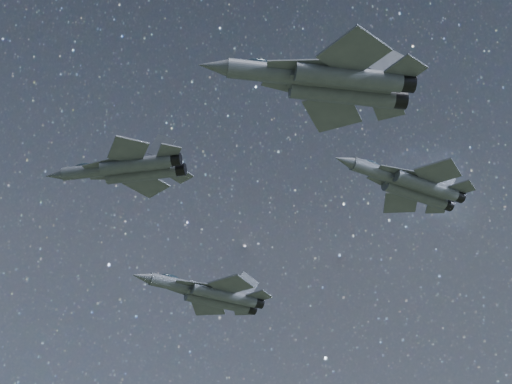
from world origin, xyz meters
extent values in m
cylinder|color=#383C46|center=(-20.45, 2.00, 149.05)|extent=(6.89, 4.20, 1.46)
cone|color=#383C46|center=(-24.52, 3.86, 149.05)|extent=(2.58, 2.12, 1.31)
ellipsoid|color=#1B2832|center=(-21.46, 2.46, 149.75)|extent=(2.43, 1.82, 0.72)
cube|color=#383C46|center=(-16.03, -0.02, 149.00)|extent=(7.54, 4.46, 1.21)
cylinder|color=#383C46|center=(-16.08, -1.03, 148.58)|extent=(7.74, 4.59, 1.46)
cylinder|color=#383C46|center=(-15.30, 0.67, 148.58)|extent=(7.74, 4.59, 1.46)
cylinder|color=black|center=(-12.18, -2.82, 148.58)|extent=(1.66, 1.73, 1.34)
cylinder|color=black|center=(-11.40, -1.12, 148.58)|extent=(1.66, 1.73, 1.34)
cube|color=#383C46|center=(-19.44, 0.15, 148.94)|extent=(4.55, 3.66, 0.11)
cube|color=#383C46|center=(-18.39, 2.44, 148.94)|extent=(4.96, 2.14, 0.11)
cube|color=#383C46|center=(-17.18, -2.99, 148.77)|extent=(4.04, 4.44, 0.19)
cube|color=#383C46|center=(-14.54, 2.78, 148.77)|extent=(5.30, 5.17, 0.19)
cube|color=#383C46|center=(-13.02, -3.76, 148.77)|extent=(2.36, 2.53, 0.14)
cube|color=#383C46|center=(-11.23, 0.14, 148.77)|extent=(3.15, 3.10, 0.14)
cube|color=#383C46|center=(-13.72, -2.37, 150.36)|extent=(2.90, 1.72, 3.32)
cube|color=#383C46|center=(-12.74, -0.25, 150.36)|extent=(3.11, 1.25, 3.32)
cylinder|color=#383C46|center=(-7.98, 19.48, 145.43)|extent=(7.93, 3.29, 1.64)
cone|color=#383C46|center=(-12.89, 18.38, 145.43)|extent=(2.78, 1.98, 1.47)
ellipsoid|color=#1B2832|center=(-9.20, 19.21, 146.22)|extent=(2.68, 1.62, 0.81)
cube|color=#383C46|center=(-2.66, 20.67, 145.38)|extent=(8.73, 3.41, 1.36)
cylinder|color=#383C46|center=(-2.02, 19.74, 144.91)|extent=(8.95, 3.52, 1.64)
cylinder|color=#383C46|center=(-2.48, 21.79, 144.91)|extent=(8.95, 3.52, 1.64)
cylinder|color=black|center=(2.69, 20.80, 144.91)|extent=(1.66, 1.77, 1.51)
cylinder|color=black|center=(2.23, 22.84, 144.91)|extent=(1.66, 1.77, 1.51)
cube|color=#383C46|center=(-5.83, 18.51, 145.31)|extent=(5.48, 1.31, 0.13)
cube|color=#383C46|center=(-6.44, 21.27, 145.31)|extent=(5.46, 3.24, 0.13)
cube|color=#383C46|center=(-1.67, 17.24, 145.12)|extent=(6.00, 6.01, 0.21)
cube|color=#383C46|center=(-3.23, 24.20, 145.12)|extent=(5.25, 5.57, 0.21)
cube|color=#383C46|center=(2.58, 19.37, 145.12)|extent=(3.55, 3.56, 0.16)
cube|color=#383C46|center=(1.52, 24.08, 145.12)|extent=(3.08, 3.22, 0.16)
cube|color=#383C46|center=(1.01, 20.15, 146.90)|extent=(3.64, 0.67, 3.73)
cube|color=#383C46|center=(0.43, 22.71, 146.90)|extent=(3.53, 1.24, 3.73)
cylinder|color=#383C46|center=(-6.68, -22.60, 144.41)|extent=(8.11, 2.37, 1.69)
cone|color=#383C46|center=(-11.85, -22.15, 144.41)|extent=(2.71, 1.73, 1.51)
ellipsoid|color=#1B2832|center=(-7.97, -22.49, 145.22)|extent=(2.66, 1.35, 0.83)
cube|color=#383C46|center=(-1.08, -23.08, 144.36)|extent=(8.97, 2.38, 1.40)
cylinder|color=#383C46|center=(-0.74, -24.20, 143.87)|extent=(9.19, 2.46, 1.69)
cylinder|color=#383C46|center=(-0.56, -22.04, 143.87)|extent=(9.19, 2.46, 1.69)
cylinder|color=black|center=(4.21, -24.63, 143.87)|extent=(1.53, 1.67, 1.56)
cylinder|color=black|center=(4.39, -22.47, 143.87)|extent=(1.53, 1.67, 1.56)
cube|color=#383C46|center=(-4.87, -24.22, 144.28)|extent=(5.73, 2.69, 0.13)
cube|color=#383C46|center=(-4.62, -21.31, 144.28)|extent=(5.71, 1.77, 0.13)
cube|color=#383C46|center=(-1.18, -26.76, 144.09)|extent=(5.77, 6.01, 0.22)
cube|color=#383C46|center=(-0.55, -19.44, 144.09)|extent=(6.07, 6.18, 0.22)
cube|color=#383C46|center=(3.66, -25.99, 144.09)|extent=(3.40, 3.50, 0.16)
cube|color=#383C46|center=(4.08, -21.04, 144.09)|extent=(3.58, 3.64, 0.16)
cube|color=#383C46|center=(2.35, -24.74, 145.92)|extent=(3.73, 0.80, 3.85)
cube|color=#383C46|center=(2.59, -22.05, 145.92)|extent=(3.77, 0.56, 3.85)
cylinder|color=#383C46|center=(10.60, -3.86, 150.10)|extent=(7.54, 3.32, 1.56)
cone|color=#383C46|center=(5.96, -5.04, 150.10)|extent=(2.66, 1.94, 1.40)
ellipsoid|color=#1B2832|center=(9.44, -4.16, 150.85)|extent=(2.56, 1.60, 0.77)
cube|color=#383C46|center=(15.63, -2.59, 150.05)|extent=(8.30, 3.46, 1.30)
cylinder|color=#383C46|center=(16.26, -3.45, 149.60)|extent=(8.51, 3.57, 1.56)
cylinder|color=#383C46|center=(15.77, -1.52, 149.60)|extent=(8.51, 3.57, 1.56)
cylinder|color=black|center=(20.71, -2.33, 149.60)|extent=(1.61, 1.71, 1.44)
cylinder|color=black|center=(20.22, -0.39, 149.60)|extent=(1.61, 1.71, 1.44)
cube|color=#383C46|center=(12.67, -4.73, 149.98)|extent=(5.24, 1.39, 0.12)
cube|color=#383C46|center=(12.01, -2.11, 149.98)|extent=(5.16, 3.20, 0.12)
cube|color=#383C46|center=(16.66, -5.82, 149.80)|extent=(5.72, 5.71, 0.20)
cube|color=#383C46|center=(14.99, 0.75, 149.80)|extent=(4.92, 5.24, 0.20)
cube|color=#383C46|center=(20.64, -3.68, 149.80)|extent=(3.38, 3.39, 0.15)
cube|color=#383C46|center=(19.52, 0.77, 149.80)|extent=(2.89, 3.02, 0.15)
cube|color=#383C46|center=(19.13, -2.99, 151.50)|extent=(3.45, 0.73, 3.55)
cube|color=#383C46|center=(18.52, -0.57, 151.50)|extent=(3.33, 1.28, 3.55)
camera|label=1|loc=(-19.96, -69.55, 99.41)|focal=55.00mm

